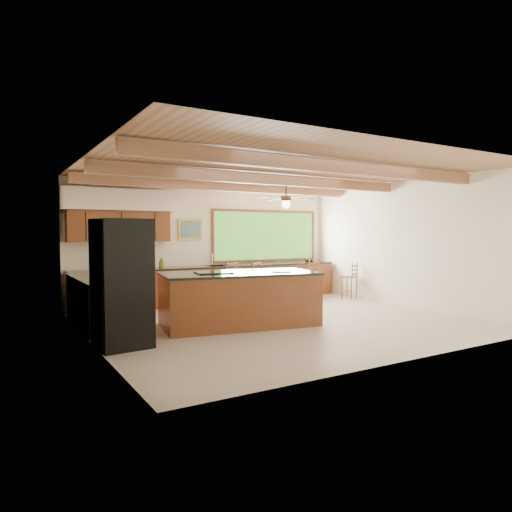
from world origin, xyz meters
TOP-DOWN VIEW (x-y plane):
  - ground at (0.00, 0.00)m, footprint 7.20×7.20m
  - room_shell at (-0.17, 0.65)m, footprint 7.27×6.54m
  - counter_run at (-0.82, 2.52)m, footprint 7.12×3.10m
  - island at (-0.89, 0.04)m, footprint 3.10×1.85m
  - refrigerator at (-3.22, -0.48)m, footprint 0.83×0.81m
  - bar_stool_a at (0.10, 2.34)m, footprint 0.42×0.42m
  - bar_stool_b at (0.26, 1.54)m, footprint 0.54×0.54m
  - bar_stool_c at (2.61, 2.28)m, footprint 0.44×0.44m
  - bar_stool_d at (3.30, 1.55)m, footprint 0.45×0.45m

SIDE VIEW (x-z plane):
  - ground at x=0.00m, z-range 0.00..0.00m
  - counter_run at x=-0.82m, z-range -0.15..1.07m
  - island at x=-0.89m, z-range -0.01..1.03m
  - bar_stool_d at x=3.30m, z-range 0.09..1.07m
  - bar_stool_c at x=2.61m, z-range 0.10..1.13m
  - bar_stool_a at x=0.10m, z-range 0.10..1.20m
  - bar_stool_b at x=0.26m, z-range 0.11..1.25m
  - refrigerator at x=-3.22m, z-range 0.00..1.97m
  - room_shell at x=-0.17m, z-range 0.70..3.72m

